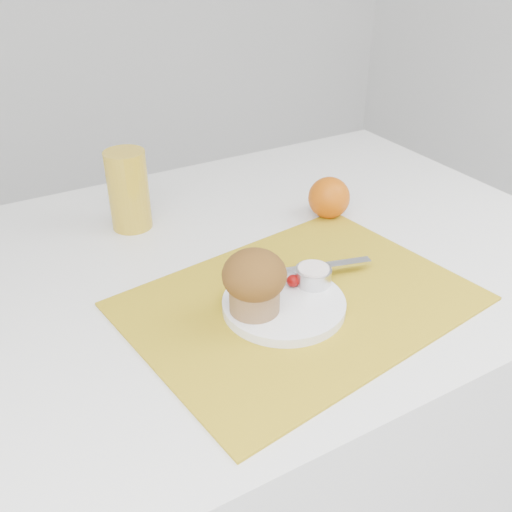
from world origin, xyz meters
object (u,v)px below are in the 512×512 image
orange (329,198)px  juice_glass (128,190)px  table (238,418)px  muffin (254,281)px  plate (284,304)px

orange → juice_glass: (-0.33, 0.14, 0.03)m
table → orange: 0.47m
orange → muffin: size_ratio=0.85×
table → orange: (0.22, 0.04, 0.41)m
juice_glass → table: bearing=-60.3°
plate → muffin: muffin is taller
plate → juice_glass: juice_glass is taller
orange → juice_glass: bearing=156.4°
table → orange: bearing=11.3°
muffin → table: bearing=71.9°
orange → muffin: 0.35m
plate → table: bearing=87.9°
orange → muffin: (-0.28, -0.21, 0.03)m
juice_glass → orange: bearing=-23.6°
plate → muffin: (-0.05, 0.00, 0.05)m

